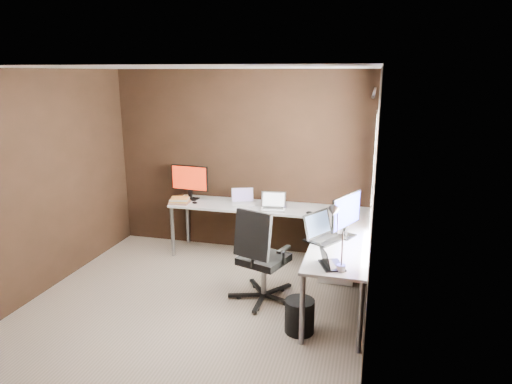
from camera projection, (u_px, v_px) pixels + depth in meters
room at (224, 193)px, 4.60m from camera, size 3.60×3.60×2.50m
desk at (290, 223)px, 5.54m from camera, size 2.65×2.25×0.73m
drawer_pedestal at (338, 254)px, 5.60m from camera, size 0.42×0.50×0.60m
monitor_left at (190, 180)px, 6.34m from camera, size 0.55×0.18×0.48m
monitor_right at (346, 213)px, 4.88m from camera, size 0.26×0.53×0.47m
laptop_white at (243, 200)px, 6.18m from camera, size 0.35×0.30×0.20m
laptop_silver at (273, 205)px, 5.93m from camera, size 0.35×0.27×0.22m
laptop_black_big at (323, 233)px, 4.88m from camera, size 0.48×0.52×0.28m
laptop_black_small at (329, 262)px, 4.18m from camera, size 0.28×0.33×0.19m
book_stack at (180, 201)px, 6.18m from camera, size 0.28×0.24×0.08m
mouse_left at (195, 203)px, 6.17m from camera, size 0.08×0.05×0.03m
mouse_corner at (309, 213)px, 5.72m from camera, size 0.10×0.07×0.04m
desk_lamp at (336, 230)px, 4.07m from camera, size 0.19×0.22×0.58m
office_chair at (262, 274)px, 5.01m from camera, size 0.60×0.63×1.07m
wastebasket at (300, 316)px, 4.42m from camera, size 0.37×0.37×0.33m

